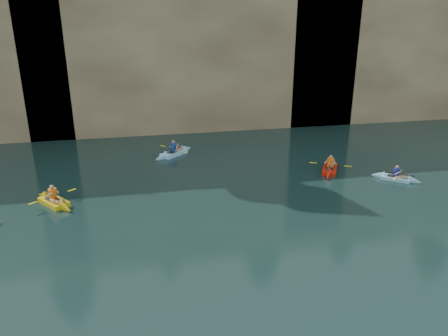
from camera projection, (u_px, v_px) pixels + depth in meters
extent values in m
plane|color=black|center=(247.00, 335.00, 12.52)|extent=(160.00, 160.00, 0.00)
cube|color=tan|center=(163.00, 41.00, 37.99)|extent=(70.00, 16.00, 12.00)
cube|color=tan|center=(198.00, 53.00, 31.67)|extent=(24.00, 2.40, 11.40)
cube|color=tan|center=(440.00, 58.00, 35.71)|extent=(26.00, 2.40, 9.84)
cube|color=black|center=(118.00, 114.00, 31.37)|extent=(3.50, 1.00, 3.20)
cube|color=black|center=(302.00, 97.00, 33.78)|extent=(5.00, 1.00, 4.50)
cube|color=#8FD0EF|center=(396.00, 178.00, 23.65)|extent=(1.99, 1.78, 0.23)
cone|color=#8FD0EF|center=(415.00, 181.00, 23.24)|extent=(0.95, 0.94, 0.63)
cone|color=#8FD0EF|center=(377.00, 175.00, 24.06)|extent=(0.95, 0.94, 0.63)
cube|color=black|center=(393.00, 176.00, 23.69)|extent=(0.67, 0.65, 0.04)
cube|color=navy|center=(397.00, 172.00, 23.54)|extent=(0.34, 0.32, 0.42)
sphere|color=tan|center=(397.00, 167.00, 23.44)|extent=(0.18, 0.18, 0.18)
cylinder|color=black|center=(396.00, 174.00, 23.57)|extent=(1.47, 1.19, 0.04)
cube|color=#FAF915|center=(398.00, 169.00, 24.26)|extent=(0.33, 0.38, 0.02)
cube|color=#FAF915|center=(394.00, 179.00, 22.87)|extent=(0.33, 0.38, 0.02)
cube|color=red|center=(330.00, 169.00, 24.93)|extent=(1.86, 2.54, 0.26)
cone|color=red|center=(331.00, 162.00, 25.98)|extent=(1.05, 1.12, 0.72)
cone|color=red|center=(328.00, 176.00, 23.88)|extent=(1.05, 1.12, 0.72)
cube|color=black|center=(330.00, 168.00, 24.76)|extent=(0.66, 0.70, 0.04)
cube|color=orange|center=(330.00, 163.00, 24.80)|extent=(0.34, 0.39, 0.48)
sphere|color=tan|center=(331.00, 157.00, 24.68)|extent=(0.20, 0.20, 0.20)
cylinder|color=black|center=(330.00, 164.00, 24.84)|extent=(1.06, 1.87, 0.04)
cube|color=#FAF915|center=(313.00, 163.00, 25.10)|extent=(0.41, 0.27, 0.02)
cube|color=#FAF915|center=(348.00, 166.00, 24.57)|extent=(0.41, 0.27, 0.02)
cube|color=yellow|center=(54.00, 202.00, 20.74)|extent=(2.01, 2.29, 0.27)
cone|color=yellow|center=(66.00, 208.00, 20.08)|extent=(1.08, 1.09, 0.74)
cone|color=yellow|center=(42.00, 196.00, 21.40)|extent=(1.08, 1.09, 0.74)
cube|color=black|center=(52.00, 199.00, 20.79)|extent=(0.70, 0.72, 0.04)
cube|color=orange|center=(53.00, 194.00, 20.60)|extent=(0.38, 0.40, 0.49)
sphere|color=tan|center=(52.00, 187.00, 20.48)|extent=(0.21, 0.21, 0.21)
cylinder|color=black|center=(53.00, 196.00, 20.64)|extent=(1.36, 1.75, 0.04)
cube|color=#FAF915|center=(72.00, 190.00, 21.35)|extent=(0.38, 0.32, 0.02)
cube|color=#FAF915|center=(33.00, 203.00, 19.94)|extent=(0.38, 0.32, 0.02)
cube|color=#98E3FF|center=(174.00, 153.00, 27.62)|extent=(2.38, 2.16, 0.27)
cone|color=#98E3FF|center=(186.00, 149.00, 28.47)|extent=(1.14, 1.12, 0.73)
cone|color=#98E3FF|center=(160.00, 158.00, 26.78)|extent=(1.14, 1.12, 0.73)
cube|color=black|center=(172.00, 152.00, 27.48)|extent=(0.72, 0.70, 0.04)
cube|color=navy|center=(174.00, 147.00, 27.49)|extent=(0.39, 0.38, 0.49)
sphere|color=tan|center=(173.00, 142.00, 27.37)|extent=(0.21, 0.21, 0.21)
cylinder|color=black|center=(174.00, 149.00, 27.53)|extent=(1.69, 1.42, 0.04)
cube|color=#FAF915|center=(163.00, 146.00, 28.11)|extent=(0.33, 0.37, 0.02)
cube|color=#FAF915|center=(185.00, 152.00, 26.95)|extent=(0.33, 0.37, 0.02)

